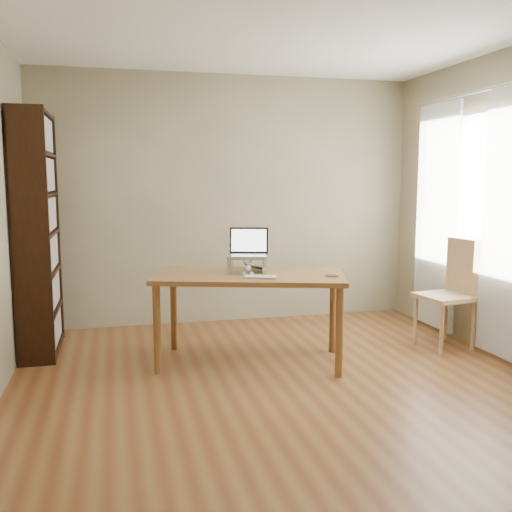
{
  "coord_description": "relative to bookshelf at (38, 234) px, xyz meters",
  "views": [
    {
      "loc": [
        -1.18,
        -3.7,
        1.53
      ],
      "look_at": [
        -0.07,
        0.77,
        0.9
      ],
      "focal_mm": 40.0,
      "sensor_mm": 36.0,
      "label": 1
    }
  ],
  "objects": [
    {
      "name": "coaster",
      "position": [
        2.34,
        -1.02,
        -0.3
      ],
      "size": [
        0.11,
        0.11,
        0.01
      ],
      "primitive_type": "cylinder",
      "color": "brown",
      "rests_on": "desk"
    },
    {
      "name": "room",
      "position": [
        1.86,
        -1.54,
        0.25
      ],
      "size": [
        4.04,
        4.54,
        2.64
      ],
      "color": "brown",
      "rests_on": "ground"
    },
    {
      "name": "chair",
      "position": [
        3.61,
        -0.76,
        -0.52
      ],
      "size": [
        0.5,
        0.5,
        0.98
      ],
      "rotation": [
        0.0,
        0.0,
        0.15
      ],
      "color": "tan",
      "rests_on": "ground"
    },
    {
      "name": "laptop_stand",
      "position": [
        1.72,
        -0.68,
        -0.22
      ],
      "size": [
        0.32,
        0.25,
        0.13
      ],
      "rotation": [
        0.0,
        0.0,
        -0.3
      ],
      "color": "silver",
      "rests_on": "desk"
    },
    {
      "name": "desk",
      "position": [
        1.72,
        -0.76,
        -0.39
      ],
      "size": [
        1.7,
        1.19,
        0.75
      ],
      "rotation": [
        0.0,
        0.0,
        -0.3
      ],
      "color": "brown",
      "rests_on": "ground"
    },
    {
      "name": "laptop",
      "position": [
        1.72,
        -0.62,
        -0.11
      ],
      "size": [
        0.38,
        0.36,
        0.23
      ],
      "rotation": [
        0.0,
        0.0,
        -0.3
      ],
      "color": "silver",
      "rests_on": "laptop_stand"
    },
    {
      "name": "cat",
      "position": [
        1.7,
        -0.65,
        -0.24
      ],
      "size": [
        0.24,
        0.47,
        0.14
      ],
      "rotation": [
        0.0,
        0.0,
        -0.12
      ],
      "color": "#3F3731",
      "rests_on": "desk"
    },
    {
      "name": "bookshelf",
      "position": [
        0.0,
        0.0,
        0.0
      ],
      "size": [
        0.3,
        0.9,
        2.1
      ],
      "color": "black",
      "rests_on": "ground"
    },
    {
      "name": "curtains",
      "position": [
        3.75,
        -0.75,
        0.12
      ],
      "size": [
        0.03,
        1.9,
        2.25
      ],
      "color": "white",
      "rests_on": "ground"
    },
    {
      "name": "keyboard",
      "position": [
        1.75,
        -0.98,
        -0.29
      ],
      "size": [
        0.28,
        0.21,
        0.02
      ],
      "rotation": [
        0.0,
        0.0,
        -0.41
      ],
      "color": "silver",
      "rests_on": "desk"
    }
  ]
}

